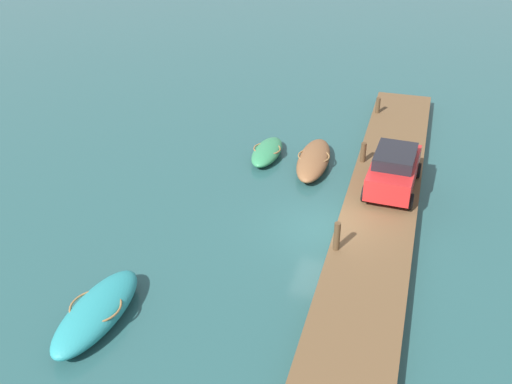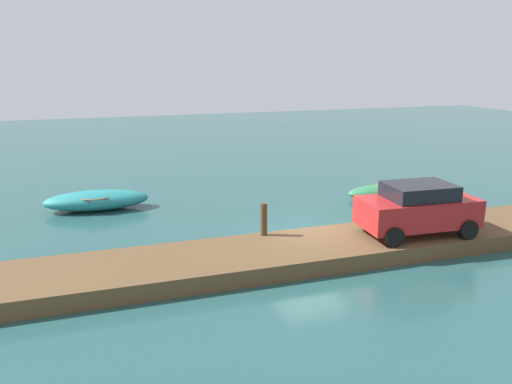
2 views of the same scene
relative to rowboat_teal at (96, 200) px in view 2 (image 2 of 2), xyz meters
The scene contains 8 objects.
ground_plane 9.39m from the rowboat_teal, 40.05° to the right, with size 84.00×84.00×0.00m, color #234C4C.
dock_platform 10.62m from the rowboat_teal, 47.46° to the right, with size 27.80×2.89×0.54m, color brown.
rowboat_teal is the anchor object (origin of this frame).
dinghy_green 12.60m from the rowboat_teal, ahead, with size 3.11×1.32×0.62m.
rowboat_brown 12.89m from the rowboat_teal, 20.12° to the right, with size 4.31×1.55×0.74m.
mooring_post_west 8.47m from the rowboat_teal, 51.68° to the right, with size 0.23×0.23×1.10m, color #47331E.
mooring_post_mid_west 13.95m from the rowboat_teal, 28.40° to the right, with size 0.24×0.24×0.90m, color #47331E.
parked_car 13.04m from the rowboat_teal, 38.62° to the right, with size 3.95×2.17×1.73m.
Camera 2 is at (-7.16, -15.65, 6.27)m, focal length 35.38 mm.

